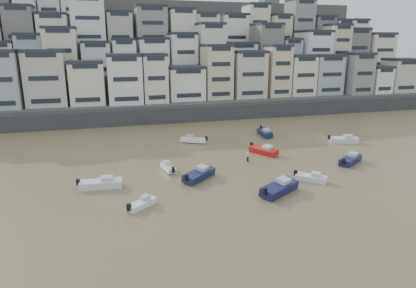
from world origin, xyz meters
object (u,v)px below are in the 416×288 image
object	(u,v)px
boat_d	(351,158)
boat_i	(265,132)
boat_e	(264,150)
boat_a	(279,187)
boat_f	(168,167)
boat_h	(193,139)
boat_c	(199,173)
person_pink	(248,156)
boat_g	(344,139)
boat_k	(101,182)
boat_j	(142,202)
boat_b	(311,177)

from	to	relation	value
boat_d	boat_i	distance (m)	20.51
boat_e	boat_i	xyz separation A→B (m)	(5.43, 11.58, 0.01)
boat_a	boat_f	size ratio (longest dim) A/B	1.52
boat_f	boat_h	size ratio (longest dim) A/B	0.83
boat_d	boat_c	bearing A→B (deg)	147.54
boat_d	boat_i	xyz separation A→B (m)	(-5.44, 19.78, -0.01)
boat_i	person_pink	bearing A→B (deg)	-27.10
person_pink	boat_h	bearing A→B (deg)	112.34
boat_c	boat_e	size ratio (longest dim) A/B	1.09
boat_g	boat_h	distance (m)	27.94
boat_a	boat_k	size ratio (longest dim) A/B	1.14
boat_d	boat_f	xyz separation A→B (m)	(-27.64, 4.33, -0.21)
boat_f	boat_j	size ratio (longest dim) A/B	1.06
boat_c	boat_e	bearing A→B (deg)	-8.80
boat_b	boat_e	size ratio (longest dim) A/B	0.80
boat_b	boat_c	bearing A→B (deg)	-156.60
person_pink	boat_f	bearing A→B (deg)	-176.06
boat_j	boat_f	bearing A→B (deg)	27.97
boat_e	boat_k	bearing A→B (deg)	-100.27
boat_d	boat_f	size ratio (longest dim) A/B	1.35
boat_e	boat_g	world-z (taller)	boat_e
boat_d	boat_g	size ratio (longest dim) A/B	1.03
boat_i	boat_b	bearing A→B (deg)	-4.28
boat_g	boat_f	bearing A→B (deg)	-148.80
boat_g	person_pink	bearing A→B (deg)	-144.89
boat_a	boat_g	xyz separation A→B (m)	(22.36, 18.59, -0.13)
boat_j	boat_k	size ratio (longest dim) A/B	0.71
boat_c	person_pink	bearing A→B (deg)	-10.65
boat_e	boat_f	bearing A→B (deg)	-104.63
boat_d	boat_h	world-z (taller)	boat_d
boat_b	boat_g	xyz separation A→B (m)	(16.36, 16.00, 0.16)
boat_d	boat_f	world-z (taller)	boat_d
boat_b	boat_k	size ratio (longest dim) A/B	0.78
person_pink	boat_e	bearing A→B (deg)	36.50
boat_b	boat_j	xyz separation A→B (m)	(-22.74, -1.95, -0.06)
boat_f	boat_j	bearing A→B (deg)	147.25
boat_f	person_pink	size ratio (longest dim) A/B	2.49
boat_c	boat_g	size ratio (longest dim) A/B	1.09
boat_c	boat_f	distance (m)	5.76
boat_i	boat_g	bearing A→B (deg)	58.70
boat_d	boat_f	bearing A→B (deg)	137.89
boat_f	boat_a	bearing A→B (deg)	-145.18
boat_j	person_pink	world-z (taller)	person_pink
boat_e	boat_f	size ratio (longest dim) A/B	1.31
boat_h	boat_i	bearing A→B (deg)	-147.42
boat_j	boat_b	bearing A→B (deg)	-33.45
boat_b	person_pink	world-z (taller)	person_pink
boat_j	boat_k	distance (m)	8.45
boat_a	person_pink	size ratio (longest dim) A/B	3.78
boat_a	boat_j	size ratio (longest dim) A/B	1.61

